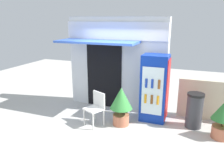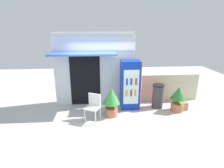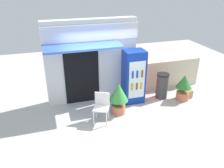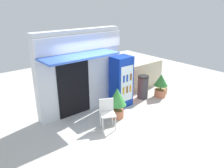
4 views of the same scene
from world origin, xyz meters
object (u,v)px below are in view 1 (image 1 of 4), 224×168
at_px(potted_plant_curbside, 223,117).
at_px(trash_bin, 194,110).
at_px(potted_plant_near_shop, 121,103).
at_px(drink_cooler, 155,88).
at_px(plastic_chair, 96,106).

bearing_deg(potted_plant_curbside, trash_bin, 150.94).
xyz_separation_m(potted_plant_near_shop, potted_plant_curbside, (2.47, 0.19, -0.08)).
bearing_deg(potted_plant_near_shop, potted_plant_curbside, 4.43).
height_order(drink_cooler, potted_plant_curbside, drink_cooler).
relative_size(drink_cooler, potted_plant_near_shop, 1.77).
relative_size(plastic_chair, trash_bin, 0.97).
bearing_deg(potted_plant_near_shop, plastic_chair, -158.12).
xyz_separation_m(plastic_chair, trash_bin, (2.44, 0.80, -0.07)).
bearing_deg(trash_bin, potted_plant_near_shop, -163.15).
bearing_deg(drink_cooler, potted_plant_curbside, -14.14).
xyz_separation_m(potted_plant_curbside, trash_bin, (-0.65, 0.36, -0.07)).
relative_size(plastic_chair, potted_plant_curbside, 0.96).
distance_m(plastic_chair, trash_bin, 2.57).
xyz_separation_m(plastic_chair, potted_plant_curbside, (3.09, 0.44, 0.01)).
distance_m(plastic_chair, potted_plant_curbside, 3.13).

